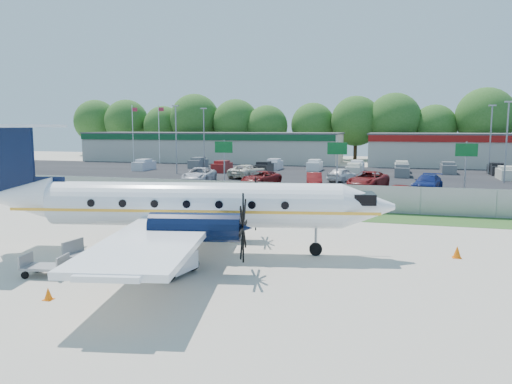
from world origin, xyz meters
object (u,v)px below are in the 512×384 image
(aircraft, at_px, (186,204))
(baggage_cart_far, at_px, (45,266))
(pushback_tug, at_px, (164,257))
(baggage_cart_near, at_px, (91,255))

(aircraft, relative_size, baggage_cart_far, 11.07)
(pushback_tug, relative_size, baggage_cart_far, 1.59)
(aircraft, distance_m, baggage_cart_near, 5.06)
(baggage_cart_near, height_order, baggage_cart_far, baggage_cart_near)
(aircraft, relative_size, pushback_tug, 6.98)
(pushback_tug, relative_size, baggage_cart_near, 1.29)
(aircraft, bearing_deg, baggage_cart_near, -132.19)
(aircraft, xyz_separation_m, pushback_tug, (0.47, -3.48, -1.76))
(pushback_tug, height_order, baggage_cart_far, pushback_tug)
(baggage_cart_near, bearing_deg, pushback_tug, -0.24)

